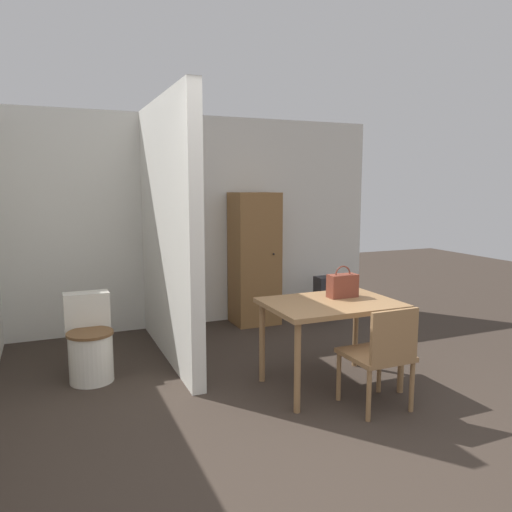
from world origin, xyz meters
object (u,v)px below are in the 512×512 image
(wooden_chair, at_px, (381,353))
(space_heater, at_px, (325,298))
(handbag, at_px, (343,285))
(wooden_cabinet, at_px, (254,259))
(toilet, at_px, (90,344))
(dining_table, at_px, (331,311))

(wooden_chair, relative_size, space_heater, 1.48)
(handbag, distance_m, space_heater, 2.07)
(wooden_cabinet, height_order, space_heater, wooden_cabinet)
(toilet, height_order, handbag, handbag)
(wooden_chair, xyz_separation_m, wooden_cabinet, (0.05, 2.60, 0.35))
(dining_table, height_order, space_heater, dining_table)
(toilet, relative_size, handbag, 2.68)
(wooden_chair, bearing_deg, handbag, 84.36)
(wooden_chair, relative_size, toilet, 1.10)
(toilet, relative_size, space_heater, 1.35)
(wooden_cabinet, bearing_deg, toilet, -151.23)
(handbag, xyz_separation_m, wooden_cabinet, (-0.00, 1.97, -0.04))
(handbag, relative_size, wooden_cabinet, 0.17)
(toilet, height_order, wooden_cabinet, wooden_cabinet)
(dining_table, bearing_deg, toilet, 152.44)
(wooden_cabinet, bearing_deg, dining_table, -94.86)
(dining_table, xyz_separation_m, handbag, (0.18, 0.10, 0.19))
(wooden_chair, bearing_deg, space_heater, 67.62)
(dining_table, relative_size, toilet, 1.46)
(dining_table, xyz_separation_m, toilet, (-1.84, 0.96, -0.33))
(dining_table, height_order, wooden_chair, wooden_chair)
(toilet, bearing_deg, wooden_chair, -37.10)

